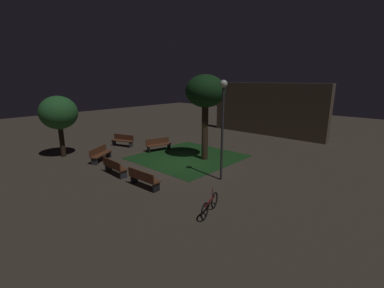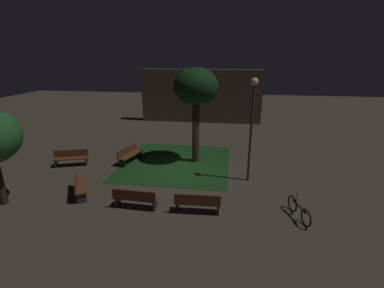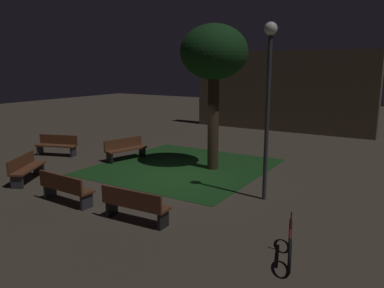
{
  "view_description": "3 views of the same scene",
  "coord_description": "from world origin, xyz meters",
  "px_view_note": "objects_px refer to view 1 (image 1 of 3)",
  "views": [
    {
      "loc": [
        10.77,
        -10.79,
        5.03
      ],
      "look_at": [
        0.65,
        0.34,
        1.28
      ],
      "focal_mm": 24.53,
      "sensor_mm": 36.0,
      "label": 1
    },
    {
      "loc": [
        2.36,
        -13.11,
        5.99
      ],
      "look_at": [
        0.33,
        1.37,
        1.15
      ],
      "focal_mm": 25.66,
      "sensor_mm": 36.0,
      "label": 2
    },
    {
      "loc": [
        7.14,
        -10.58,
        3.83
      ],
      "look_at": [
        0.29,
        0.54,
        1.14
      ],
      "focal_mm": 35.61,
      "sensor_mm": 36.0,
      "label": 3
    }
  ],
  "objects_px": {
    "tree_left_canopy": "(59,113)",
    "lamp_post_plaza_west": "(223,115)",
    "bench_path_side": "(143,178)",
    "tree_right_canopy": "(205,93)",
    "bench_back_row": "(114,166)",
    "bicycle": "(210,205)",
    "bench_front_left": "(100,154)",
    "bench_corner": "(158,144)",
    "bench_near_trees": "(123,140)"
  },
  "relations": [
    {
      "from": "bench_corner",
      "to": "bench_near_trees",
      "type": "distance_m",
      "value": 3.19
    },
    {
      "from": "bench_front_left",
      "to": "bicycle",
      "type": "distance_m",
      "value": 9.24
    },
    {
      "from": "bench_corner",
      "to": "bench_front_left",
      "type": "height_order",
      "value": "same"
    },
    {
      "from": "bench_front_left",
      "to": "bench_near_trees",
      "type": "xyz_separation_m",
      "value": [
        -2.22,
        3.09,
        0.0
      ]
    },
    {
      "from": "bench_path_side",
      "to": "lamp_post_plaza_west",
      "type": "relative_size",
      "value": 0.36
    },
    {
      "from": "bench_front_left",
      "to": "lamp_post_plaza_west",
      "type": "xyz_separation_m",
      "value": [
        7.49,
        2.54,
        2.86
      ]
    },
    {
      "from": "bench_near_trees",
      "to": "tree_left_canopy",
      "type": "xyz_separation_m",
      "value": [
        -0.55,
        -4.24,
        2.41
      ]
    },
    {
      "from": "lamp_post_plaza_west",
      "to": "bench_near_trees",
      "type": "bearing_deg",
      "value": 176.72
    },
    {
      "from": "bench_back_row",
      "to": "tree_right_canopy",
      "type": "xyz_separation_m",
      "value": [
        1.75,
        5.47,
        3.71
      ]
    },
    {
      "from": "bench_back_row",
      "to": "bench_corner",
      "type": "relative_size",
      "value": 0.98
    },
    {
      "from": "bench_back_row",
      "to": "bench_corner",
      "type": "height_order",
      "value": "same"
    },
    {
      "from": "bench_near_trees",
      "to": "bench_path_side",
      "type": "bearing_deg",
      "value": -26.96
    },
    {
      "from": "bench_back_row",
      "to": "bicycle",
      "type": "bearing_deg",
      "value": 1.76
    },
    {
      "from": "tree_right_canopy",
      "to": "tree_left_canopy",
      "type": "xyz_separation_m",
      "value": [
        -7.37,
        -5.85,
        -1.3
      ]
    },
    {
      "from": "bicycle",
      "to": "bench_path_side",
      "type": "bearing_deg",
      "value": -177.08
    },
    {
      "from": "tree_right_canopy",
      "to": "bicycle",
      "type": "relative_size",
      "value": 3.3
    },
    {
      "from": "bench_path_side",
      "to": "bench_near_trees",
      "type": "xyz_separation_m",
      "value": [
        -7.58,
        3.86,
        0.0
      ]
    },
    {
      "from": "bench_back_row",
      "to": "lamp_post_plaza_west",
      "type": "bearing_deg",
      "value": 35.4
    },
    {
      "from": "bench_back_row",
      "to": "bench_path_side",
      "type": "relative_size",
      "value": 1.0
    },
    {
      "from": "bench_front_left",
      "to": "tree_left_canopy",
      "type": "height_order",
      "value": "tree_left_canopy"
    },
    {
      "from": "bench_path_side",
      "to": "lamp_post_plaza_west",
      "type": "xyz_separation_m",
      "value": [
        2.12,
        3.3,
        2.86
      ]
    },
    {
      "from": "bench_back_row",
      "to": "tree_right_canopy",
      "type": "bearing_deg",
      "value": 72.22
    },
    {
      "from": "bench_front_left",
      "to": "bench_back_row",
      "type": "bearing_deg",
      "value": -15.1
    },
    {
      "from": "bench_path_side",
      "to": "bench_corner",
      "type": "height_order",
      "value": "same"
    },
    {
      "from": "bench_front_left",
      "to": "lamp_post_plaza_west",
      "type": "height_order",
      "value": "lamp_post_plaza_west"
    },
    {
      "from": "bench_back_row",
      "to": "bench_front_left",
      "type": "distance_m",
      "value": 2.94
    },
    {
      "from": "bench_corner",
      "to": "tree_left_canopy",
      "type": "relative_size",
      "value": 0.47
    },
    {
      "from": "bench_path_side",
      "to": "bench_front_left",
      "type": "relative_size",
      "value": 1.01
    },
    {
      "from": "bench_path_side",
      "to": "tree_right_canopy",
      "type": "bearing_deg",
      "value": 98.03
    },
    {
      "from": "bench_front_left",
      "to": "bench_near_trees",
      "type": "distance_m",
      "value": 3.8
    },
    {
      "from": "bench_back_row",
      "to": "bench_near_trees",
      "type": "distance_m",
      "value": 6.36
    },
    {
      "from": "tree_left_canopy",
      "to": "lamp_post_plaza_west",
      "type": "height_order",
      "value": "lamp_post_plaza_west"
    },
    {
      "from": "bench_back_row",
      "to": "bicycle",
      "type": "distance_m",
      "value": 6.38
    },
    {
      "from": "tree_right_canopy",
      "to": "lamp_post_plaza_west",
      "type": "xyz_separation_m",
      "value": [
        2.89,
        -2.17,
        -0.85
      ]
    },
    {
      "from": "bench_front_left",
      "to": "lamp_post_plaza_west",
      "type": "bearing_deg",
      "value": 18.71
    },
    {
      "from": "tree_left_canopy",
      "to": "bench_near_trees",
      "type": "bearing_deg",
      "value": 82.56
    },
    {
      "from": "bench_corner",
      "to": "lamp_post_plaza_west",
      "type": "xyz_separation_m",
      "value": [
        6.66,
        -1.52,
        2.86
      ]
    },
    {
      "from": "bench_path_side",
      "to": "bicycle",
      "type": "bearing_deg",
      "value": 2.92
    },
    {
      "from": "bench_front_left",
      "to": "tree_right_canopy",
      "type": "xyz_separation_m",
      "value": [
        4.6,
        4.7,
        3.71
      ]
    },
    {
      "from": "tree_right_canopy",
      "to": "bench_path_side",
      "type": "bearing_deg",
      "value": -81.97
    },
    {
      "from": "bench_path_side",
      "to": "bench_corner",
      "type": "relative_size",
      "value": 0.98
    },
    {
      "from": "bench_corner",
      "to": "bench_path_side",
      "type": "bearing_deg",
      "value": -46.72
    },
    {
      "from": "tree_right_canopy",
      "to": "tree_left_canopy",
      "type": "bearing_deg",
      "value": -141.54
    },
    {
      "from": "bench_near_trees",
      "to": "bicycle",
      "type": "distance_m",
      "value": 12.01
    },
    {
      "from": "tree_right_canopy",
      "to": "bench_front_left",
      "type": "bearing_deg",
      "value": -134.33
    },
    {
      "from": "tree_left_canopy",
      "to": "lamp_post_plaza_west",
      "type": "distance_m",
      "value": 10.91
    },
    {
      "from": "bench_corner",
      "to": "bench_near_trees",
      "type": "xyz_separation_m",
      "value": [
        -3.04,
        -0.96,
        0.0
      ]
    },
    {
      "from": "bicycle",
      "to": "bench_front_left",
      "type": "bearing_deg",
      "value": 176.46
    },
    {
      "from": "bench_corner",
      "to": "bench_near_trees",
      "type": "bearing_deg",
      "value": -162.43
    },
    {
      "from": "lamp_post_plaza_west",
      "to": "tree_left_canopy",
      "type": "bearing_deg",
      "value": -160.26
    }
  ]
}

